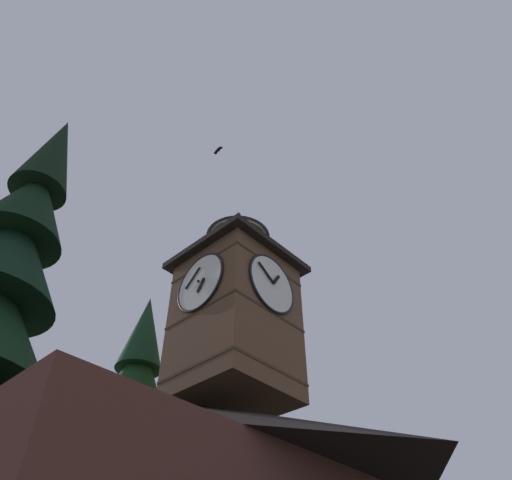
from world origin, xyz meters
TOP-DOWN VIEW (x-y plane):
  - clock_tower at (-0.96, 0.06)m, footprint 4.35×4.35m
  - pine_tree_behind at (0.10, -4.33)m, footprint 5.95×5.95m
  - flying_bird_high at (0.62, 0.12)m, footprint 0.21×0.56m

SIDE VIEW (x-z plane):
  - pine_tree_behind at x=0.10m, z-range -0.68..12.96m
  - clock_tower at x=-0.96m, z-range 7.28..16.28m
  - flying_bird_high at x=0.62m, z-range 19.85..19.97m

